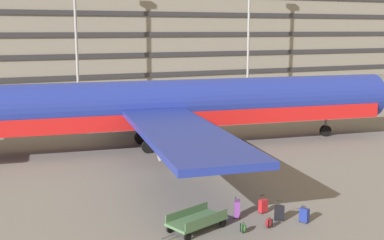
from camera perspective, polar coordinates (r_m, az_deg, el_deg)
The scene contains 12 objects.
ground_plane at distance 36.69m, azimuth -5.21°, elevation -3.15°, with size 600.00×600.00×0.00m, color slate.
terminal_structure at distance 84.22m, azimuth -16.02°, elevation 9.49°, with size 126.01×19.38×15.66m.
airliner at distance 36.04m, azimuth -4.05°, elevation 1.57°, with size 41.38×33.73×10.18m.
light_mast_left at distance 68.85m, azimuth -13.34°, elevation 12.36°, with size 1.80×0.50×19.22m.
light_mast_center_left at distance 78.00m, azimuth 6.58°, elevation 12.34°, with size 1.80×0.50×19.32m.
suitcase_purple at distance 23.18m, azimuth 10.03°, elevation -10.48°, with size 0.52×0.46×0.92m.
suitcase_navy at distance 23.96m, azimuth 8.20°, elevation -9.76°, with size 0.42×0.31×0.87m.
suitcase_laid_flat at distance 23.18m, azimuth 12.82°, elevation -10.61°, with size 0.37×0.47×0.79m.
suitcase_red at distance 23.27m, azimuth 5.22°, elevation -10.12°, with size 0.44×0.53×0.95m.
backpack_large at distance 22.36m, azimuth 8.84°, elevation -11.65°, with size 0.38×0.30×0.50m.
backpack_teal at distance 21.72m, azimuth 5.97°, elevation -12.26°, with size 0.27×0.35×0.50m.
baggage_cart at distance 21.80m, azimuth 0.55°, elevation -11.53°, with size 3.34×2.09×0.82m.
Camera 1 is at (-11.00, -33.94, 8.56)m, focal length 46.27 mm.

